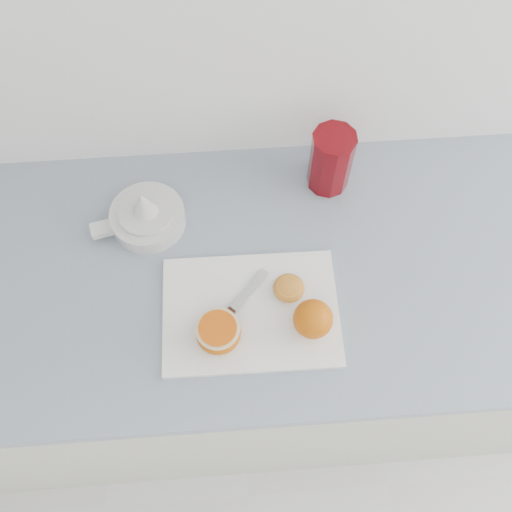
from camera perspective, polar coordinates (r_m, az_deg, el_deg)
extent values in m
cube|color=silver|center=(1.60, -0.24, -8.34)|extent=(2.47, 0.60, 0.86)
cube|color=#8495AD|center=(1.18, -0.32, -1.36)|extent=(2.53, 0.64, 0.03)
cube|color=white|center=(1.12, -0.53, -5.59)|extent=(0.35, 0.25, 0.01)
sphere|color=#D25300|center=(1.08, 5.72, -6.29)|extent=(0.08, 0.08, 0.08)
ellipsoid|color=#D25300|center=(1.08, -3.78, -7.70)|extent=(0.09, 0.09, 0.05)
cylinder|color=beige|center=(1.06, -3.85, -7.26)|extent=(0.08, 0.08, 0.00)
cylinder|color=orange|center=(1.05, -3.86, -7.20)|extent=(0.07, 0.07, 0.00)
ellipsoid|color=orange|center=(1.12, 3.31, -3.22)|extent=(0.06, 0.06, 0.03)
cylinder|color=gold|center=(1.12, 3.33, -3.06)|extent=(0.05, 0.05, 0.00)
cube|color=#482316|center=(1.10, -3.68, -6.87)|extent=(0.07, 0.07, 0.01)
cube|color=#B7B7BC|center=(1.13, -0.68, -3.38)|extent=(0.08, 0.09, 0.00)
cylinder|color=#B7B7BC|center=(1.10, -3.68, -6.87)|extent=(0.00, 0.00, 0.01)
cylinder|color=white|center=(1.22, -10.75, 3.80)|extent=(0.16, 0.16, 0.04)
cylinder|color=white|center=(1.20, -10.94, 4.37)|extent=(0.12, 0.12, 0.01)
cone|color=white|center=(1.18, -11.21, 5.21)|extent=(0.05, 0.05, 0.06)
cube|color=white|center=(1.23, -15.04, 2.63)|extent=(0.06, 0.04, 0.02)
ellipsoid|color=#DA3300|center=(1.19, -10.29, 4.39)|extent=(0.01, 0.01, 0.00)
ellipsoid|color=#DA3300|center=(1.21, -11.79, 4.86)|extent=(0.01, 0.01, 0.00)
ellipsoid|color=#DA3300|center=(1.19, -10.94, 3.89)|extent=(0.01, 0.01, 0.00)
ellipsoid|color=#DA3300|center=(1.20, -10.15, 5.12)|extent=(0.01, 0.01, 0.00)
cylinder|color=maroon|center=(1.23, 7.48, 9.39)|extent=(0.09, 0.09, 0.15)
cylinder|color=#E75D04|center=(1.27, 7.18, 7.87)|extent=(0.07, 0.07, 0.02)
cylinder|color=maroon|center=(1.17, 7.92, 11.61)|extent=(0.09, 0.09, 0.00)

